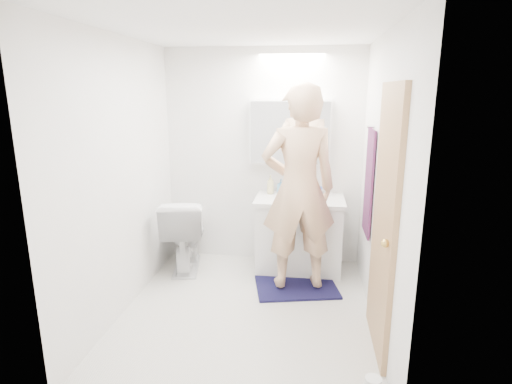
% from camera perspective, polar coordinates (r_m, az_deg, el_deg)
% --- Properties ---
extents(floor, '(2.50, 2.50, 0.00)m').
position_cam_1_polar(floor, '(3.88, -1.27, -16.11)').
color(floor, silver).
rests_on(floor, ground).
extents(ceiling, '(2.50, 2.50, 0.00)m').
position_cam_1_polar(ceiling, '(3.39, -1.50, 21.67)').
color(ceiling, white).
rests_on(ceiling, floor).
extents(wall_back, '(2.50, 0.00, 2.50)m').
position_cam_1_polar(wall_back, '(4.66, 1.02, 4.74)').
color(wall_back, white).
rests_on(wall_back, floor).
extents(wall_front, '(2.50, 0.00, 2.50)m').
position_cam_1_polar(wall_front, '(2.26, -6.31, -5.32)').
color(wall_front, white).
rests_on(wall_front, floor).
extents(wall_left, '(0.00, 2.50, 2.50)m').
position_cam_1_polar(wall_left, '(3.77, -18.14, 1.86)').
color(wall_left, white).
rests_on(wall_left, floor).
extents(wall_right, '(0.00, 2.50, 2.50)m').
position_cam_1_polar(wall_right, '(3.45, 16.99, 0.88)').
color(wall_right, white).
rests_on(wall_right, floor).
extents(vanity_cabinet, '(0.90, 0.55, 0.78)m').
position_cam_1_polar(vanity_cabinet, '(4.56, 5.95, -6.08)').
color(vanity_cabinet, silver).
rests_on(vanity_cabinet, floor).
extents(countertop, '(0.95, 0.58, 0.04)m').
position_cam_1_polar(countertop, '(4.44, 6.08, -1.09)').
color(countertop, white).
rests_on(countertop, vanity_cabinet).
extents(sink_basin, '(0.36, 0.36, 0.03)m').
position_cam_1_polar(sink_basin, '(4.46, 6.10, -0.56)').
color(sink_basin, silver).
rests_on(sink_basin, countertop).
extents(faucet, '(0.02, 0.02, 0.16)m').
position_cam_1_polar(faucet, '(4.62, 6.19, 0.80)').
color(faucet, silver).
rests_on(faucet, countertop).
extents(medicine_cabinet, '(0.88, 0.14, 0.70)m').
position_cam_1_polar(medicine_cabinet, '(4.52, 4.74, 8.25)').
color(medicine_cabinet, white).
rests_on(medicine_cabinet, wall_back).
extents(mirror_panel, '(0.84, 0.01, 0.66)m').
position_cam_1_polar(mirror_panel, '(4.45, 4.69, 8.16)').
color(mirror_panel, silver).
rests_on(mirror_panel, medicine_cabinet).
extents(toilet, '(0.60, 0.87, 0.82)m').
position_cam_1_polar(toilet, '(4.64, -9.86, -5.59)').
color(toilet, white).
rests_on(toilet, floor).
extents(bath_rug, '(0.90, 0.71, 0.02)m').
position_cam_1_polar(bath_rug, '(4.28, 5.61, -12.96)').
color(bath_rug, '#151138').
rests_on(bath_rug, floor).
extents(person, '(0.80, 0.61, 1.97)m').
position_cam_1_polar(person, '(3.93, 5.96, 0.42)').
color(person, '#DBAC83').
rests_on(person, bath_rug).
extents(door, '(0.04, 0.80, 2.00)m').
position_cam_1_polar(door, '(3.16, 17.36, -4.06)').
color(door, tan).
rests_on(door, wall_right).
extents(door_knob, '(0.06, 0.06, 0.06)m').
position_cam_1_polar(door_knob, '(2.89, 17.47, -6.80)').
color(door_knob, gold).
rests_on(door_knob, door).
extents(towel, '(0.02, 0.42, 1.00)m').
position_cam_1_polar(towel, '(4.00, 15.36, 1.25)').
color(towel, '#122238').
rests_on(towel, wall_right).
extents(towel_hook, '(0.07, 0.02, 0.02)m').
position_cam_1_polar(towel_hook, '(3.92, 15.65, 8.69)').
color(towel_hook, silver).
rests_on(towel_hook, wall_right).
extents(soap_bottle_a, '(0.10, 0.10, 0.21)m').
position_cam_1_polar(soap_bottle_a, '(4.57, 2.01, 1.05)').
color(soap_bottle_a, '#C5BD7F').
rests_on(soap_bottle_a, countertop).
extents(soap_bottle_b, '(0.08, 0.08, 0.16)m').
position_cam_1_polar(soap_bottle_b, '(4.60, 3.46, 0.78)').
color(soap_bottle_b, teal).
rests_on(soap_bottle_b, countertop).
extents(toothbrush_cup, '(0.13, 0.13, 0.09)m').
position_cam_1_polar(toothbrush_cup, '(4.57, 8.60, 0.13)').
color(toothbrush_cup, '#4163C5').
rests_on(toothbrush_cup, countertop).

